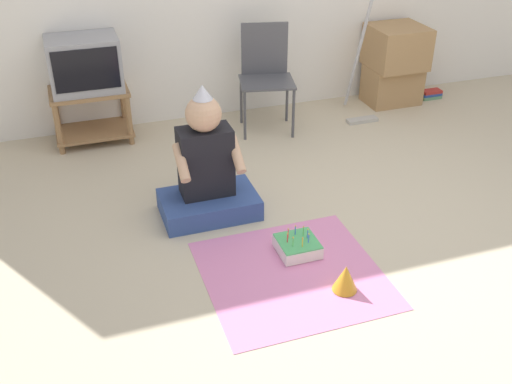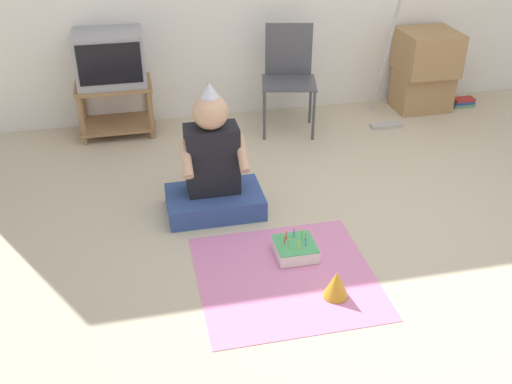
{
  "view_description": "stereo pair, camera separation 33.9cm",
  "coord_description": "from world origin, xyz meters",
  "px_view_note": "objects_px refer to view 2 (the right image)",
  "views": [
    {
      "loc": [
        -1.67,
        -2.73,
        2.17
      ],
      "look_at": [
        -0.69,
        0.17,
        0.35
      ],
      "focal_mm": 42.0,
      "sensor_mm": 36.0,
      "label": 1
    },
    {
      "loc": [
        -1.35,
        -2.82,
        2.17
      ],
      "look_at": [
        -0.69,
        0.17,
        0.35
      ],
      "focal_mm": 42.0,
      "sensor_mm": 36.0,
      "label": 2
    }
  ],
  "objects_px": {
    "book_pile": "(463,102)",
    "birthday_cake": "(295,249)",
    "folding_chair": "(289,71)",
    "person_seated": "(213,171)",
    "cardboard_box_stack": "(425,68)",
    "tv": "(110,58)",
    "party_hat_blue": "(336,284)",
    "dust_mop": "(386,87)"
  },
  "relations": [
    {
      "from": "tv",
      "to": "party_hat_blue",
      "type": "bearing_deg",
      "value": -65.15
    },
    {
      "from": "folding_chair",
      "to": "person_seated",
      "type": "bearing_deg",
      "value": -124.65
    },
    {
      "from": "birthday_cake",
      "to": "folding_chair",
      "type": "bearing_deg",
      "value": 76.55
    },
    {
      "from": "tv",
      "to": "folding_chair",
      "type": "relative_size",
      "value": 0.62
    },
    {
      "from": "cardboard_box_stack",
      "to": "birthday_cake",
      "type": "relative_size",
      "value": 3.01
    },
    {
      "from": "dust_mop",
      "to": "cardboard_box_stack",
      "type": "bearing_deg",
      "value": 26.45
    },
    {
      "from": "folding_chair",
      "to": "cardboard_box_stack",
      "type": "relative_size",
      "value": 1.21
    },
    {
      "from": "birthday_cake",
      "to": "tv",
      "type": "bearing_deg",
      "value": 116.55
    },
    {
      "from": "dust_mop",
      "to": "book_pile",
      "type": "distance_m",
      "value": 0.96
    },
    {
      "from": "dust_mop",
      "to": "birthday_cake",
      "type": "xyz_separation_m",
      "value": [
        -1.27,
        -1.71,
        -0.29
      ]
    },
    {
      "from": "folding_chair",
      "to": "book_pile",
      "type": "height_order",
      "value": "folding_chair"
    },
    {
      "from": "dust_mop",
      "to": "book_pile",
      "type": "relative_size",
      "value": 5.68
    },
    {
      "from": "folding_chair",
      "to": "dust_mop",
      "type": "height_order",
      "value": "dust_mop"
    },
    {
      "from": "tv",
      "to": "party_hat_blue",
      "type": "height_order",
      "value": "tv"
    },
    {
      "from": "book_pile",
      "to": "birthday_cake",
      "type": "height_order",
      "value": "birthday_cake"
    },
    {
      "from": "tv",
      "to": "dust_mop",
      "type": "bearing_deg",
      "value": -7.26
    },
    {
      "from": "cardboard_box_stack",
      "to": "tv",
      "type": "bearing_deg",
      "value": 178.78
    },
    {
      "from": "cardboard_box_stack",
      "to": "dust_mop",
      "type": "relative_size",
      "value": 0.62
    },
    {
      "from": "book_pile",
      "to": "party_hat_blue",
      "type": "bearing_deg",
      "value": -131.37
    },
    {
      "from": "book_pile",
      "to": "birthday_cake",
      "type": "xyz_separation_m",
      "value": [
        -2.16,
        -1.91,
        0.01
      ]
    },
    {
      "from": "person_seated",
      "to": "cardboard_box_stack",
      "type": "bearing_deg",
      "value": 31.89
    },
    {
      "from": "dust_mop",
      "to": "birthday_cake",
      "type": "bearing_deg",
      "value": -126.7
    },
    {
      "from": "tv",
      "to": "cardboard_box_stack",
      "type": "height_order",
      "value": "tv"
    },
    {
      "from": "book_pile",
      "to": "dust_mop",
      "type": "bearing_deg",
      "value": -167.2
    },
    {
      "from": "tv",
      "to": "book_pile",
      "type": "relative_size",
      "value": 2.66
    },
    {
      "from": "dust_mop",
      "to": "person_seated",
      "type": "bearing_deg",
      "value": -146.7
    },
    {
      "from": "book_pile",
      "to": "cardboard_box_stack",
      "type": "bearing_deg",
      "value": 175.95
    },
    {
      "from": "tv",
      "to": "person_seated",
      "type": "bearing_deg",
      "value": -66.33
    },
    {
      "from": "folding_chair",
      "to": "cardboard_box_stack",
      "type": "distance_m",
      "value": 1.32
    },
    {
      "from": "person_seated",
      "to": "folding_chair",
      "type": "bearing_deg",
      "value": 55.35
    },
    {
      "from": "cardboard_box_stack",
      "to": "party_hat_blue",
      "type": "height_order",
      "value": "cardboard_box_stack"
    },
    {
      "from": "cardboard_box_stack",
      "to": "birthday_cake",
      "type": "distance_m",
      "value": 2.63
    },
    {
      "from": "tv",
      "to": "folding_chair",
      "type": "distance_m",
      "value": 1.45
    },
    {
      "from": "folding_chair",
      "to": "birthday_cake",
      "type": "distance_m",
      "value": 1.91
    },
    {
      "from": "tv",
      "to": "cardboard_box_stack",
      "type": "relative_size",
      "value": 0.76
    },
    {
      "from": "birthday_cake",
      "to": "party_hat_blue",
      "type": "xyz_separation_m",
      "value": [
        0.12,
        -0.41,
        0.04
      ]
    },
    {
      "from": "folding_chair",
      "to": "dust_mop",
      "type": "relative_size",
      "value": 0.75
    },
    {
      "from": "book_pile",
      "to": "person_seated",
      "type": "height_order",
      "value": "person_seated"
    },
    {
      "from": "cardboard_box_stack",
      "to": "party_hat_blue",
      "type": "relative_size",
      "value": 4.52
    },
    {
      "from": "person_seated",
      "to": "party_hat_blue",
      "type": "relative_size",
      "value": 5.61
    },
    {
      "from": "tv",
      "to": "book_pile",
      "type": "xyz_separation_m",
      "value": [
        3.16,
        -0.09,
        -0.62
      ]
    },
    {
      "from": "folding_chair",
      "to": "party_hat_blue",
      "type": "relative_size",
      "value": 5.49
    }
  ]
}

